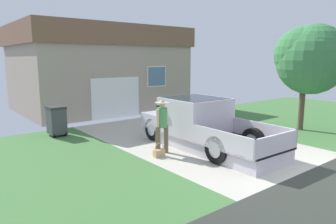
# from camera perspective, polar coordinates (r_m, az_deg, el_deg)

# --- Properties ---
(pickup_truck) EXTENTS (2.04, 5.25, 1.63)m
(pickup_truck) POSITION_cam_1_polar(r_m,az_deg,el_deg) (10.50, 5.64, -2.41)
(pickup_truck) COLOR silver
(pickup_truck) RESTS_ON ground
(person_with_hat) EXTENTS (0.51, 0.44, 1.72)m
(person_with_hat) POSITION_cam_1_polar(r_m,az_deg,el_deg) (9.47, -1.12, -2.02)
(person_with_hat) COLOR brown
(person_with_hat) RESTS_ON ground
(handbag) EXTENTS (0.36, 0.16, 0.43)m
(handbag) POSITION_cam_1_polar(r_m,az_deg,el_deg) (9.41, -1.66, -7.47)
(handbag) COLOR tan
(handbag) RESTS_ON ground
(house_with_garage) EXTENTS (9.02, 6.78, 4.68)m
(house_with_garage) POSITION_cam_1_polar(r_m,az_deg,el_deg) (18.76, -12.69, 7.88)
(house_with_garage) COLOR tan
(house_with_garage) RESTS_ON ground
(front_yard_tree) EXTENTS (2.74, 2.77, 4.29)m
(front_yard_tree) POSITION_cam_1_polar(r_m,az_deg,el_deg) (13.75, 24.75, 9.15)
(front_yard_tree) COLOR brown
(front_yard_tree) RESTS_ON ground
(wheeled_trash_bin) EXTENTS (0.60, 0.72, 1.15)m
(wheeled_trash_bin) POSITION_cam_1_polar(r_m,az_deg,el_deg) (12.55, -19.90, -1.38)
(wheeled_trash_bin) COLOR #424247
(wheeled_trash_bin) RESTS_ON ground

